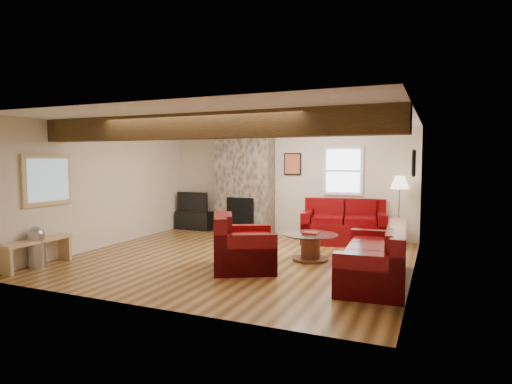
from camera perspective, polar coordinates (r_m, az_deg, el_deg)
room at (r=7.71m, az=-2.51°, el=0.21°), size 8.00×8.00×8.00m
oak_beam at (r=6.60m, az=-7.29°, el=8.70°), size 6.00×0.36×0.38m
chimney_breast at (r=10.39m, az=-1.54°, el=1.11°), size 1.40×0.67×2.50m
back_window at (r=9.85m, az=11.54°, el=2.77°), size 0.90×0.08×1.10m
hatch_window at (r=8.32m, az=-26.04°, el=1.46°), size 0.08×1.00×0.90m
ceiling_dome at (r=8.22m, az=5.95°, el=8.75°), size 0.40×0.40×0.18m
artwork_back at (r=10.15m, az=4.89°, el=3.74°), size 0.42×0.06×0.52m
artwork_right at (r=7.24m, az=20.26°, el=3.64°), size 0.06×0.55×0.42m
sofa_three at (r=6.66m, az=15.44°, el=-7.88°), size 1.03×2.20×0.83m
loveseat at (r=9.44m, az=11.66°, el=-3.87°), size 1.91×1.29×0.94m
armchair_red at (r=7.11m, az=-1.61°, el=-6.63°), size 1.38×1.44×0.90m
coffee_table at (r=7.79m, az=7.28°, el=-7.29°), size 0.97×0.97×0.51m
tv_cabinet at (r=11.20m, az=-8.23°, el=-3.76°), size 0.94×0.38×0.47m
television at (r=11.14m, az=-8.25°, el=-1.27°), size 0.88×0.12×0.51m
floor_lamp at (r=9.35m, az=18.62°, el=0.72°), size 0.38×0.38×1.46m
pine_bench at (r=8.12m, az=-27.12°, el=-7.29°), size 0.29×1.25×0.47m
pedal_bin at (r=8.08m, az=-27.23°, el=-6.55°), size 0.29×0.29×0.69m
coal_bucket at (r=9.88m, az=0.08°, el=-5.26°), size 0.33×0.33×0.31m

